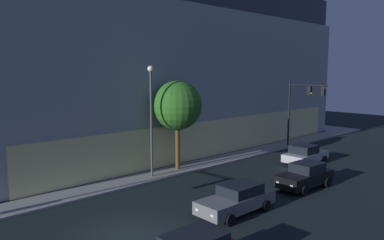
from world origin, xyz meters
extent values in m
plane|color=black|center=(0.00, 0.00, 0.00)|extent=(120.00, 120.00, 0.00)
cube|color=#4C4C51|center=(15.31, 24.42, 0.07)|extent=(40.07, 32.38, 0.15)
cube|color=#F6F09C|center=(15.31, 8.63, 1.74)|extent=(35.70, 0.60, 3.19)
cube|color=#9EA5A5|center=(15.31, 24.42, 6.67)|extent=(39.67, 31.98, 13.04)
cube|color=#2B313A|center=(15.31, 24.42, 14.69)|extent=(38.88, 31.34, 3.00)
cylinder|color=black|center=(23.67, 6.51, 3.46)|extent=(0.18, 0.18, 6.63)
cylinder|color=black|center=(23.72, 4.54, 6.33)|extent=(0.22, 3.95, 0.12)
cube|color=black|center=(23.73, 4.34, 5.83)|extent=(0.33, 0.33, 0.90)
sphere|color=yellow|center=(23.73, 4.16, 5.55)|extent=(0.18, 0.18, 0.18)
cube|color=black|center=(23.76, 2.96, 5.83)|extent=(0.33, 0.33, 0.90)
sphere|color=red|center=(23.76, 2.78, 6.11)|extent=(0.18, 0.18, 0.18)
cylinder|color=#4B4B4B|center=(6.63, 6.85, 3.90)|extent=(0.16, 0.16, 7.51)
sphere|color=#F9EFC6|center=(6.63, 6.85, 7.81)|extent=(0.44, 0.44, 0.44)
cylinder|color=brown|center=(9.29, 7.12, 1.87)|extent=(0.33, 0.33, 3.44)
sphere|color=#2C681F|center=(9.29, 7.12, 5.09)|extent=(3.75, 3.75, 3.75)
cube|color=slate|center=(5.90, -1.62, 0.66)|extent=(4.73, 1.86, 0.69)
cube|color=black|center=(6.25, -1.62, 1.29)|extent=(2.22, 1.64, 0.57)
cube|color=#F9F4CC|center=(3.59, -2.12, 0.66)|extent=(0.12, 0.20, 0.12)
cube|color=#F9F4CC|center=(3.60, -1.05, 0.66)|extent=(0.12, 0.20, 0.12)
cylinder|color=black|center=(4.42, -2.49, 0.31)|extent=(0.63, 0.25, 0.63)
cylinder|color=black|center=(4.45, -0.70, 0.31)|extent=(0.63, 0.25, 0.63)
cylinder|color=black|center=(7.34, -2.54, 0.31)|extent=(0.63, 0.25, 0.63)
cylinder|color=black|center=(7.37, -0.75, 0.31)|extent=(0.63, 0.25, 0.63)
cube|color=black|center=(12.54, -1.83, 0.69)|extent=(4.39, 1.95, 0.76)
cube|color=black|center=(12.86, -1.85, 1.37)|extent=(2.11, 1.66, 0.60)
cube|color=#F9F4CC|center=(10.41, -2.25, 0.69)|extent=(0.13, 0.21, 0.12)
cube|color=#F9F4CC|center=(10.46, -1.21, 0.69)|extent=(0.13, 0.21, 0.12)
cylinder|color=black|center=(11.16, -2.64, 0.32)|extent=(0.64, 0.27, 0.63)
cylinder|color=black|center=(11.24, -0.90, 0.32)|extent=(0.64, 0.27, 0.63)
cylinder|color=black|center=(13.83, -2.76, 0.32)|extent=(0.64, 0.27, 0.63)
cylinder|color=black|center=(13.91, -1.03, 0.32)|extent=(0.64, 0.27, 0.63)
cube|color=#B7BABF|center=(18.57, 1.57, 0.64)|extent=(4.30, 1.98, 0.63)
cube|color=black|center=(18.25, 1.57, 1.28)|extent=(1.96, 1.77, 0.66)
cube|color=#F9F4CC|center=(20.66, 2.17, 0.64)|extent=(0.12, 0.20, 0.12)
cube|color=#F9F4CC|center=(20.67, 1.00, 0.64)|extent=(0.12, 0.20, 0.12)
cylinder|color=black|center=(19.90, 2.55, 0.32)|extent=(0.65, 0.24, 0.64)
cylinder|color=black|center=(19.91, 0.60, 0.32)|extent=(0.65, 0.24, 0.64)
cylinder|color=black|center=(17.24, 2.54, 0.32)|extent=(0.65, 0.24, 0.64)
cylinder|color=black|center=(17.25, 0.59, 0.32)|extent=(0.65, 0.24, 0.64)
camera|label=1|loc=(-8.82, -13.97, 7.56)|focal=34.49mm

